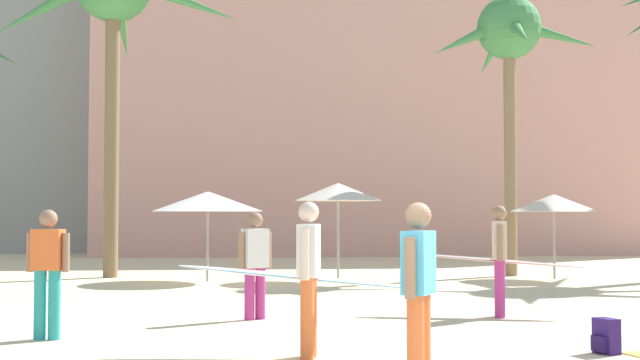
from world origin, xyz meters
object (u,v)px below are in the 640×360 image
at_px(palm_tree_right, 509,42).
at_px(person_mid_center, 419,290).
at_px(person_mid_right, 255,261).
at_px(cafe_umbrella_0, 208,201).
at_px(backpack, 606,337).
at_px(person_far_left, 308,274).
at_px(person_mid_left, 48,268).
at_px(person_near_left, 497,257).
at_px(cafe_umbrella_3, 338,192).
at_px(palm_tree_far_right, 113,0).
at_px(cafe_umbrella_1, 554,203).

bearing_deg(palm_tree_right, person_mid_center, -111.16).
height_order(palm_tree_right, person_mid_right, palm_tree_right).
distance_m(cafe_umbrella_0, backpack, 12.61).
relative_size(person_far_left, person_mid_left, 1.85).
relative_size(person_near_left, person_mid_left, 1.74).
height_order(cafe_umbrella_3, person_near_left, cafe_umbrella_3).
bearing_deg(backpack, person_mid_right, -60.74).
distance_m(cafe_umbrella_0, cafe_umbrella_3, 3.27).
xyz_separation_m(palm_tree_far_right, backpack, (7.76, -12.96, -7.19)).
relative_size(palm_tree_right, palm_tree_far_right, 0.86).
distance_m(palm_tree_far_right, cafe_umbrella_1, 12.79).
bearing_deg(backpack, person_far_left, -21.78).
bearing_deg(person_mid_right, backpack, 17.17).
xyz_separation_m(cafe_umbrella_1, person_mid_right, (-7.80, -7.61, -1.03)).
bearing_deg(cafe_umbrella_3, person_near_left, -77.13).
bearing_deg(person_mid_center, person_mid_left, 165.92).
relative_size(cafe_umbrella_0, person_mid_right, 1.62).
xyz_separation_m(palm_tree_far_right, person_far_left, (4.21, -12.78, -6.44)).
bearing_deg(cafe_umbrella_1, cafe_umbrella_0, 179.37).
relative_size(cafe_umbrella_3, person_mid_center, 1.39).
height_order(palm_tree_far_right, cafe_umbrella_1, palm_tree_far_right).
relative_size(palm_tree_far_right, cafe_umbrella_3, 3.63).
height_order(cafe_umbrella_0, person_mid_right, cafe_umbrella_0).
distance_m(palm_tree_right, cafe_umbrella_3, 6.50).
relative_size(cafe_umbrella_1, backpack, 5.28).
distance_m(palm_tree_far_right, cafe_umbrella_0, 6.21).
relative_size(palm_tree_far_right, backpack, 21.25).
distance_m(person_mid_right, person_mid_left, 3.36).
bearing_deg(backpack, person_near_left, -106.44).
xyz_separation_m(palm_tree_far_right, cafe_umbrella_3, (5.86, -1.66, -5.17)).
bearing_deg(person_mid_left, palm_tree_far_right, 17.34).
height_order(cafe_umbrella_3, person_far_left, cafe_umbrella_3).
height_order(cafe_umbrella_3, person_mid_right, cafe_umbrella_3).
distance_m(cafe_umbrella_1, person_near_left, 8.56).
xyz_separation_m(backpack, person_near_left, (-0.16, 3.70, 0.76)).
distance_m(cafe_umbrella_3, person_mid_left, 10.82).
height_order(cafe_umbrella_3, person_mid_center, cafe_umbrella_3).
xyz_separation_m(person_near_left, person_far_left, (-3.38, -3.53, -0.01)).
height_order(person_far_left, person_mid_center, person_far_left).
height_order(cafe_umbrella_0, person_mid_left, cafe_umbrella_0).
xyz_separation_m(cafe_umbrella_1, person_far_left, (-7.23, -11.10, -1.00)).
height_order(cafe_umbrella_3, person_mid_left, cafe_umbrella_3).
relative_size(person_mid_center, person_mid_left, 1.03).
height_order(palm_tree_right, backpack, palm_tree_right).
bearing_deg(person_near_left, person_mid_left, -149.47).
xyz_separation_m(palm_tree_far_right, person_mid_left, (0.87, -11.17, -6.45)).
relative_size(cafe_umbrella_0, cafe_umbrella_3, 1.12).
xyz_separation_m(cafe_umbrella_0, backpack, (5.16, -11.37, -1.78)).
distance_m(person_far_left, person_mid_center, 2.46).
height_order(backpack, person_near_left, person_near_left).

